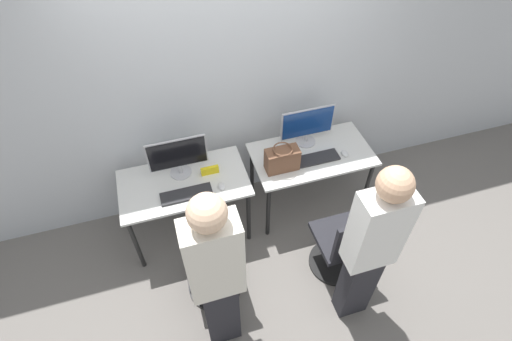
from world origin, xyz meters
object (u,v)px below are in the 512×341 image
keyboard_left (186,194)px  mouse_right (345,153)px  person_right (371,246)px  office_chair_right (343,246)px  person_left (216,274)px  handbag (282,159)px  monitor_left (178,156)px  mouse_left (221,186)px  office_chair_left (214,271)px  keyboard_right (316,159)px  monitor_right (307,125)px

keyboard_left → mouse_right: mouse_right is taller
mouse_right → person_right: (-0.36, -1.09, 0.21)m
keyboard_left → office_chair_right: office_chair_right is taller
person_left → handbag: 1.30m
keyboard_left → handbag: (0.88, 0.06, 0.11)m
monitor_left → mouse_right: (1.51, -0.22, -0.19)m
mouse_left → person_left: size_ratio=0.05×
office_chair_left → person_left: size_ratio=0.51×
handbag → mouse_right: bearing=-0.9°
keyboard_right → handbag: size_ratio=1.47×
keyboard_right → mouse_left: bearing=-175.3°
monitor_left → person_left: size_ratio=0.29×
office_chair_left → mouse_right: 1.60m
monitor_left → person_left: (0.06, -1.21, 0.04)m
mouse_right → handbag: 0.63m
keyboard_left → monitor_right: bearing=14.9°
person_right → person_left: bearing=174.8°
person_left → keyboard_right: (1.16, 1.01, -0.24)m
office_chair_left → keyboard_right: 1.36m
office_chair_left → person_right: bearing=-23.5°
keyboard_left → mouse_left: bearing=-0.5°
mouse_right → monitor_left: bearing=171.6°
mouse_right → handbag: (-0.62, 0.01, 0.10)m
monitor_left → mouse_right: size_ratio=5.73×
office_chair_right → handbag: 0.93m
monitor_right → mouse_left: bearing=-160.3°
office_chair_left → office_chair_right: (1.13, -0.10, 0.00)m
person_right → keyboard_left: bearing=137.9°
mouse_left → office_chair_right: office_chair_right is taller
monitor_left → handbag: bearing=-13.5°
keyboard_left → mouse_right: 1.51m
monitor_right → keyboard_right: 0.32m
monitor_left → mouse_right: 1.54m
person_left → monitor_left: bearing=92.7°
mouse_left → monitor_right: bearing=19.7°
keyboard_left → keyboard_right: (1.22, 0.07, 0.00)m
office_chair_right → monitor_right: bearing=89.1°
keyboard_right → monitor_right: bearing=90.0°
monitor_left → keyboard_right: bearing=-9.4°
person_left → person_right: 1.09m
keyboard_left → monitor_right: size_ratio=0.86×
person_left → person_right: bearing=-5.2°
person_left → keyboard_left: bearing=93.5°
person_left → office_chair_right: size_ratio=1.96×
monitor_left → monitor_right: bearing=2.4°
monitor_left → person_right: person_right is taller
person_left → mouse_left: bearing=75.1°
mouse_left → person_right: (0.84, -1.03, 0.21)m
monitor_left → handbag: monitor_left is taller
person_left → handbag: bearing=50.4°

